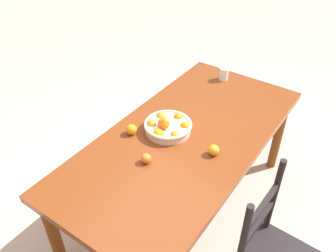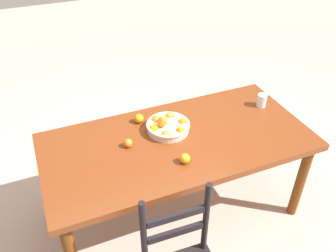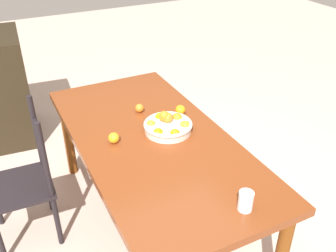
% 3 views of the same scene
% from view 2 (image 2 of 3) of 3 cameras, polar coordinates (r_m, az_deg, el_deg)
% --- Properties ---
extents(ground_plane, '(12.00, 12.00, 0.00)m').
position_cam_2_polar(ground_plane, '(3.01, 1.36, -13.37)').
color(ground_plane, '#BCA494').
extents(dining_table, '(1.89, 0.92, 0.75)m').
position_cam_2_polar(dining_table, '(2.54, 1.57, -3.62)').
color(dining_table, brown).
rests_on(dining_table, ground).
extents(fruit_bowl, '(0.32, 0.32, 0.13)m').
position_cam_2_polar(fruit_bowl, '(2.54, -0.11, 0.02)').
color(fruit_bowl, beige).
rests_on(fruit_bowl, dining_table).
extents(orange_loose_0, '(0.07, 0.07, 0.07)m').
position_cam_2_polar(orange_loose_0, '(2.64, -4.73, 1.23)').
color(orange_loose_0, orange).
rests_on(orange_loose_0, dining_table).
extents(orange_loose_1, '(0.07, 0.07, 0.07)m').
position_cam_2_polar(orange_loose_1, '(2.28, 2.77, -5.27)').
color(orange_loose_1, orange).
rests_on(orange_loose_1, dining_table).
extents(orange_loose_2, '(0.06, 0.06, 0.06)m').
position_cam_2_polar(orange_loose_2, '(2.42, -6.47, -2.76)').
color(orange_loose_2, orange).
rests_on(orange_loose_2, dining_table).
extents(drinking_glass, '(0.07, 0.07, 0.10)m').
position_cam_2_polar(drinking_glass, '(2.90, 14.92, 4.03)').
color(drinking_glass, silver).
rests_on(drinking_glass, dining_table).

